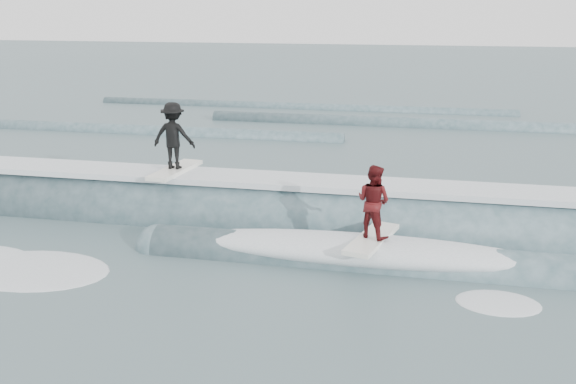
# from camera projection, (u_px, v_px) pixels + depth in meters

# --- Properties ---
(ground) EXTENTS (160.00, 160.00, 0.00)m
(ground) POSITION_uv_depth(u_px,v_px,m) (256.00, 289.00, 12.16)
(ground) COLOR #415A5F
(ground) RESTS_ON ground
(breaking_wave) EXTENTS (22.81, 3.86, 2.16)m
(breaking_wave) POSITION_uv_depth(u_px,v_px,m) (304.00, 227.00, 15.47)
(breaking_wave) COLOR #324D55
(breaking_wave) RESTS_ON ground
(surfer_black) EXTENTS (1.07, 2.05, 1.76)m
(surfer_black) POSITION_uv_depth(u_px,v_px,m) (174.00, 139.00, 15.90)
(surfer_black) COLOR white
(surfer_black) RESTS_ON ground
(surfer_red) EXTENTS (1.03, 2.07, 1.62)m
(surfer_red) POSITION_uv_depth(u_px,v_px,m) (373.00, 207.00, 13.00)
(surfer_red) COLOR white
(surfer_red) RESTS_ON ground
(whitewater) EXTENTS (12.91, 5.79, 0.10)m
(whitewater) POSITION_uv_depth(u_px,v_px,m) (141.00, 294.00, 11.96)
(whitewater) COLOR white
(whitewater) RESTS_ON ground
(far_swells) EXTENTS (37.33, 8.65, 0.80)m
(far_swells) POSITION_uv_depth(u_px,v_px,m) (298.00, 123.00, 29.28)
(far_swells) COLOR #324D55
(far_swells) RESTS_ON ground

